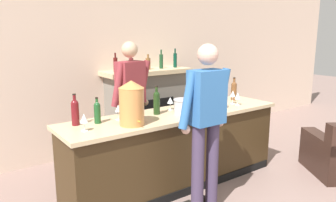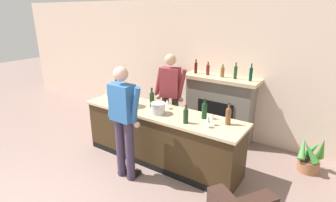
{
  "view_description": "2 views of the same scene",
  "coord_description": "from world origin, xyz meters",
  "px_view_note": "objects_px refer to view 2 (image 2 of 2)",
  "views": [
    {
      "loc": [
        -2.12,
        -0.79,
        1.89
      ],
      "look_at": [
        0.24,
        2.47,
        1.04
      ],
      "focal_mm": 35.0,
      "sensor_mm": 36.0,
      "label": 1
    },
    {
      "loc": [
        2.61,
        -1.0,
        2.5
      ],
      "look_at": [
        0.15,
        2.62,
        0.99
      ],
      "focal_mm": 28.0,
      "sensor_mm": 36.0,
      "label": 2
    }
  ],
  "objects_px": {
    "ice_bucket_steel": "(158,108)",
    "wine_bottle_port_short": "(116,89)",
    "wine_bottle_merlot_tall": "(152,99)",
    "wine_glass_near_bucket": "(208,120)",
    "wine_glass_front_right": "(132,95)",
    "fireplace_stone": "(219,107)",
    "potted_plant_corner": "(310,157)",
    "wine_bottle_burgundy_dark": "(186,115)",
    "wine_bottle_rose_blush": "(204,110)",
    "person_bartender": "(170,95)",
    "copper_dispenser": "(122,93)",
    "wine_glass_mid_counter": "(167,102)",
    "wine_bottle_chardonnay_pale": "(228,115)",
    "wine_glass_front_left": "(212,117)",
    "wine_bottle_cabernet_heavy": "(122,92)",
    "wine_glass_by_dispenser": "(106,93)",
    "person_customer": "(124,119)"
  },
  "relations": [
    {
      "from": "person_bartender",
      "to": "wine_bottle_merlot_tall",
      "type": "distance_m",
      "value": 0.6
    },
    {
      "from": "wine_bottle_merlot_tall",
      "to": "wine_glass_front_left",
      "type": "xyz_separation_m",
      "value": [
        1.18,
        -0.11,
        -0.02
      ]
    },
    {
      "from": "fireplace_stone",
      "to": "wine_bottle_cabernet_heavy",
      "type": "relative_size",
      "value": 5.68
    },
    {
      "from": "copper_dispenser",
      "to": "wine_glass_mid_counter",
      "type": "xyz_separation_m",
      "value": [
        0.73,
        0.32,
        -0.12
      ]
    },
    {
      "from": "wine_glass_near_bucket",
      "to": "wine_glass_by_dispenser",
      "type": "bearing_deg",
      "value": 178.09
    },
    {
      "from": "fireplace_stone",
      "to": "potted_plant_corner",
      "type": "height_order",
      "value": "fireplace_stone"
    },
    {
      "from": "wine_bottle_merlot_tall",
      "to": "wine_bottle_burgundy_dark",
      "type": "bearing_deg",
      "value": -17.47
    },
    {
      "from": "wine_bottle_chardonnay_pale",
      "to": "potted_plant_corner",
      "type": "bearing_deg",
      "value": 42.04
    },
    {
      "from": "potted_plant_corner",
      "to": "wine_bottle_rose_blush",
      "type": "xyz_separation_m",
      "value": [
        -1.47,
        -0.95,
        0.82
      ]
    },
    {
      "from": "potted_plant_corner",
      "to": "wine_glass_mid_counter",
      "type": "xyz_separation_m",
      "value": [
        -2.18,
        -0.92,
        0.79
      ]
    },
    {
      "from": "ice_bucket_steel",
      "to": "wine_glass_mid_counter",
      "type": "bearing_deg",
      "value": 89.99
    },
    {
      "from": "wine_glass_front_right",
      "to": "fireplace_stone",
      "type": "bearing_deg",
      "value": 47.23
    },
    {
      "from": "person_customer",
      "to": "wine_bottle_burgundy_dark",
      "type": "relative_size",
      "value": 6.29
    },
    {
      "from": "wine_bottle_merlot_tall",
      "to": "potted_plant_corner",
      "type": "bearing_deg",
      "value": 22.52
    },
    {
      "from": "wine_glass_front_right",
      "to": "wine_bottle_merlot_tall",
      "type": "bearing_deg",
      "value": -4.7
    },
    {
      "from": "person_bartender",
      "to": "wine_bottle_port_short",
      "type": "xyz_separation_m",
      "value": [
        -0.94,
        -0.48,
        0.09
      ]
    },
    {
      "from": "fireplace_stone",
      "to": "wine_bottle_cabernet_heavy",
      "type": "xyz_separation_m",
      "value": [
        -1.43,
        -1.28,
        0.39
      ]
    },
    {
      "from": "fireplace_stone",
      "to": "person_bartender",
      "type": "distance_m",
      "value": 1.07
    },
    {
      "from": "wine_bottle_merlot_tall",
      "to": "wine_glass_near_bucket",
      "type": "bearing_deg",
      "value": -10.57
    },
    {
      "from": "wine_bottle_burgundy_dark",
      "to": "wine_bottle_rose_blush",
      "type": "bearing_deg",
      "value": 65.97
    },
    {
      "from": "potted_plant_corner",
      "to": "person_bartender",
      "type": "bearing_deg",
      "value": -170.23
    },
    {
      "from": "ice_bucket_steel",
      "to": "wine_bottle_port_short",
      "type": "height_order",
      "value": "wine_bottle_port_short"
    },
    {
      "from": "wine_glass_by_dispenser",
      "to": "wine_glass_front_right",
      "type": "relative_size",
      "value": 1.03
    },
    {
      "from": "wine_bottle_merlot_tall",
      "to": "wine_glass_near_bucket",
      "type": "distance_m",
      "value": 1.18
    },
    {
      "from": "wine_bottle_merlot_tall",
      "to": "wine_bottle_burgundy_dark",
      "type": "relative_size",
      "value": 1.21
    },
    {
      "from": "wine_bottle_rose_blush",
      "to": "copper_dispenser",
      "type": "bearing_deg",
      "value": -168.61
    },
    {
      "from": "wine_bottle_port_short",
      "to": "wine_bottle_rose_blush",
      "type": "height_order",
      "value": "wine_bottle_port_short"
    },
    {
      "from": "fireplace_stone",
      "to": "wine_bottle_burgundy_dark",
      "type": "bearing_deg",
      "value": -85.1
    },
    {
      "from": "potted_plant_corner",
      "to": "wine_glass_front_left",
      "type": "distance_m",
      "value": 1.87
    },
    {
      "from": "potted_plant_corner",
      "to": "wine_glass_front_right",
      "type": "bearing_deg",
      "value": -161.65
    },
    {
      "from": "wine_bottle_merlot_tall",
      "to": "wine_glass_by_dispenser",
      "type": "xyz_separation_m",
      "value": [
        -0.96,
        -0.15,
        -0.03
      ]
    },
    {
      "from": "wine_bottle_port_short",
      "to": "wine_bottle_rose_blush",
      "type": "bearing_deg",
      "value": -1.58
    },
    {
      "from": "copper_dispenser",
      "to": "wine_glass_front_left",
      "type": "height_order",
      "value": "copper_dispenser"
    },
    {
      "from": "wine_bottle_cabernet_heavy",
      "to": "wine_glass_mid_counter",
      "type": "distance_m",
      "value": 1.0
    },
    {
      "from": "wine_bottle_cabernet_heavy",
      "to": "wine_glass_front_right",
      "type": "height_order",
      "value": "wine_bottle_cabernet_heavy"
    },
    {
      "from": "wine_bottle_merlot_tall",
      "to": "wine_bottle_cabernet_heavy",
      "type": "relative_size",
      "value": 1.21
    },
    {
      "from": "wine_glass_front_left",
      "to": "wine_glass_front_right",
      "type": "bearing_deg",
      "value": 174.83
    },
    {
      "from": "ice_bucket_steel",
      "to": "wine_bottle_rose_blush",
      "type": "relative_size",
      "value": 0.77
    },
    {
      "from": "wine_glass_by_dispenser",
      "to": "copper_dispenser",
      "type": "bearing_deg",
      "value": -9.95
    },
    {
      "from": "wine_glass_front_right",
      "to": "wine_glass_front_left",
      "type": "distance_m",
      "value": 1.68
    },
    {
      "from": "wine_bottle_rose_blush",
      "to": "wine_glass_near_bucket",
      "type": "height_order",
      "value": "wine_bottle_rose_blush"
    },
    {
      "from": "wine_bottle_port_short",
      "to": "wine_bottle_cabernet_heavy",
      "type": "height_order",
      "value": "wine_bottle_port_short"
    },
    {
      "from": "copper_dispenser",
      "to": "wine_glass_near_bucket",
      "type": "xyz_separation_m",
      "value": [
        1.63,
        0.02,
        -0.12
      ]
    },
    {
      "from": "potted_plant_corner",
      "to": "copper_dispenser",
      "type": "height_order",
      "value": "copper_dispenser"
    },
    {
      "from": "wine_glass_front_left",
      "to": "wine_glass_mid_counter",
      "type": "bearing_deg",
      "value": 167.83
    },
    {
      "from": "copper_dispenser",
      "to": "wine_bottle_cabernet_heavy",
      "type": "bearing_deg",
      "value": 134.14
    },
    {
      "from": "person_customer",
      "to": "wine_bottle_cabernet_heavy",
      "type": "distance_m",
      "value": 1.16
    },
    {
      "from": "potted_plant_corner",
      "to": "wine_bottle_burgundy_dark",
      "type": "height_order",
      "value": "wine_bottle_burgundy_dark"
    },
    {
      "from": "wine_bottle_burgundy_dark",
      "to": "wine_bottle_chardonnay_pale",
      "type": "distance_m",
      "value": 0.62
    },
    {
      "from": "person_customer",
      "to": "wine_bottle_chardonnay_pale",
      "type": "distance_m",
      "value": 1.54
    }
  ]
}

